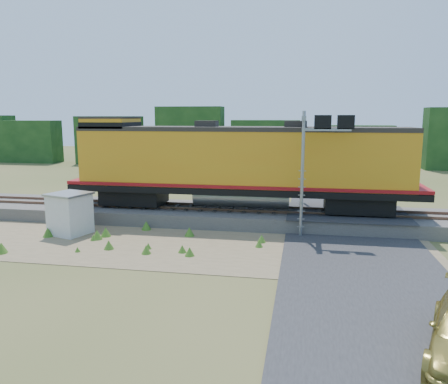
# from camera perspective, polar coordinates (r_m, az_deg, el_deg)

# --- Properties ---
(ground) EXTENTS (140.00, 140.00, 0.00)m
(ground) POSITION_cam_1_polar(r_m,az_deg,el_deg) (21.84, -1.63, -7.54)
(ground) COLOR #475123
(ground) RESTS_ON ground
(ballast) EXTENTS (70.00, 5.00, 0.80)m
(ballast) POSITION_cam_1_polar(r_m,az_deg,el_deg) (27.44, 0.96, -3.06)
(ballast) COLOR slate
(ballast) RESTS_ON ground
(rails) EXTENTS (70.00, 1.54, 0.16)m
(rails) POSITION_cam_1_polar(r_m,az_deg,el_deg) (27.33, 0.97, -2.08)
(rails) COLOR brown
(rails) RESTS_ON ballast
(dirt_shoulder) EXTENTS (26.00, 8.00, 0.03)m
(dirt_shoulder) POSITION_cam_1_polar(r_m,az_deg,el_deg) (22.78, -6.33, -6.82)
(dirt_shoulder) COLOR #8C7754
(dirt_shoulder) RESTS_ON ground
(road) EXTENTS (7.00, 66.00, 0.86)m
(road) POSITION_cam_1_polar(r_m,az_deg,el_deg) (22.24, 16.87, -7.41)
(road) COLOR #38383A
(road) RESTS_ON ground
(tree_line_north) EXTENTS (130.00, 3.00, 6.50)m
(tree_line_north) POSITION_cam_1_polar(r_m,az_deg,el_deg) (58.65, 6.12, 6.40)
(tree_line_north) COLOR #153714
(tree_line_north) RESTS_ON ground
(weed_clumps) EXTENTS (15.00, 6.20, 0.56)m
(weed_clumps) POSITION_cam_1_polar(r_m,az_deg,el_deg) (22.89, -10.25, -6.88)
(weed_clumps) COLOR #3F6F1F
(weed_clumps) RESTS_ON ground
(locomotive) EXTENTS (21.54, 3.29, 5.56)m
(locomotive) POSITION_cam_1_polar(r_m,az_deg,el_deg) (26.85, 1.61, 3.80)
(locomotive) COLOR black
(locomotive) RESTS_ON rails
(shed) EXTENTS (2.47, 2.47, 2.35)m
(shed) POSITION_cam_1_polar(r_m,az_deg,el_deg) (25.77, -19.48, -2.67)
(shed) COLOR silver
(shed) RESTS_ON ground
(signal_gantry) EXTENTS (2.70, 6.20, 6.82)m
(signal_gantry) POSITION_cam_1_polar(r_m,az_deg,el_deg) (25.77, 11.09, 6.56)
(signal_gantry) COLOR gray
(signal_gantry) RESTS_ON ground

